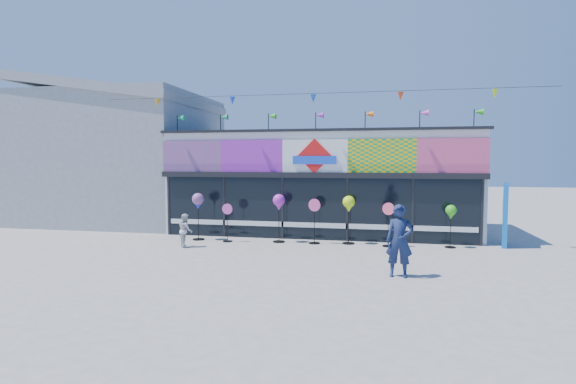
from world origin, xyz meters
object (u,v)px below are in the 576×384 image
(spinner_0, at_px, (198,202))
(spinner_5, at_px, (388,223))
(spinner_6, at_px, (451,213))
(spinner_3, at_px, (314,220))
(child, at_px, (185,230))
(adult_man, at_px, (399,241))
(spinner_4, at_px, (349,205))
(blue_sign, at_px, (505,215))
(spinner_2, at_px, (279,204))
(spinner_1, at_px, (227,222))

(spinner_0, relative_size, spinner_5, 1.15)
(spinner_5, relative_size, spinner_6, 1.04)
(spinner_3, relative_size, spinner_6, 1.10)
(spinner_6, relative_size, child, 1.28)
(spinner_3, height_order, adult_man, adult_man)
(spinner_5, distance_m, adult_man, 4.04)
(spinner_5, xyz_separation_m, adult_man, (0.21, -4.03, 0.12))
(spinner_4, relative_size, spinner_5, 1.13)
(blue_sign, bearing_deg, spinner_2, -159.01)
(spinner_3, xyz_separation_m, child, (-4.22, -1.46, -0.27))
(spinner_0, distance_m, spinner_5, 6.89)
(spinner_2, bearing_deg, adult_man, -45.25)
(spinner_1, bearing_deg, spinner_6, 3.48)
(spinner_4, height_order, adult_man, adult_man)
(spinner_0, bearing_deg, child, -85.73)
(spinner_3, height_order, child, spinner_3)
(blue_sign, height_order, adult_man, blue_sign)
(blue_sign, bearing_deg, spinner_0, -160.10)
(spinner_5, bearing_deg, blue_sign, 13.10)
(blue_sign, relative_size, spinner_1, 1.56)
(spinner_5, bearing_deg, spinner_6, 6.14)
(spinner_1, distance_m, spinner_5, 5.68)
(spinner_2, xyz_separation_m, spinner_4, (2.47, 0.18, -0.03))
(blue_sign, relative_size, spinner_3, 1.36)
(spinner_0, bearing_deg, adult_man, -29.17)
(spinner_6, distance_m, adult_man, 4.64)
(spinner_4, distance_m, adult_man, 4.56)
(spinner_5, height_order, child, spinner_5)
(spinner_3, relative_size, spinner_4, 0.94)
(spinner_1, distance_m, adult_man, 7.00)
(spinner_4, relative_size, child, 1.50)
(spinner_2, xyz_separation_m, child, (-2.93, -1.48, -0.82))
(spinner_3, xyz_separation_m, spinner_4, (1.19, 0.20, 0.52))
(blue_sign, height_order, spinner_4, blue_sign)
(spinner_4, xyz_separation_m, child, (-5.40, -1.66, -0.79))
(spinner_1, xyz_separation_m, spinner_5, (5.68, 0.25, 0.06))
(spinner_1, bearing_deg, child, -132.40)
(spinner_0, height_order, spinner_1, spinner_0)
(blue_sign, distance_m, spinner_2, 7.82)
(spinner_4, xyz_separation_m, adult_man, (1.57, -4.26, -0.44))
(spinner_2, relative_size, spinner_4, 1.02)
(spinner_6, bearing_deg, spinner_4, 179.97)
(spinner_2, xyz_separation_m, spinner_3, (1.29, -0.02, -0.55))
(spinner_1, distance_m, spinner_2, 1.98)
(spinner_0, bearing_deg, spinner_1, -7.74)
(blue_sign, xyz_separation_m, spinner_3, (-6.47, -0.89, -0.24))
(spinner_6, bearing_deg, child, -169.34)
(spinner_3, bearing_deg, spinner_4, 9.48)
(blue_sign, distance_m, adult_man, 6.19)
(child, bearing_deg, spinner_0, -31.08)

